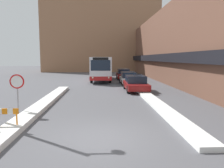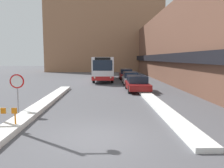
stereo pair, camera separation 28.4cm
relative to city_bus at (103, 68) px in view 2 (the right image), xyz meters
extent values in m
plane|color=#515156|center=(0.02, -21.82, -1.73)|extent=(160.00, 160.00, 0.00)
cube|color=brown|center=(10.02, 2.18, 2.83)|extent=(5.00, 60.00, 9.10)
cube|color=black|center=(7.27, 2.18, 1.32)|extent=(0.50, 60.00, 0.90)
cube|color=#996B4C|center=(0.02, 21.70, 7.27)|extent=(26.00, 8.00, 18.00)
cube|color=silver|center=(-3.58, -16.01, -1.60)|extent=(0.90, 14.90, 0.25)
cube|color=silver|center=(3.62, -15.02, -1.63)|extent=(0.90, 16.72, 0.20)
cube|color=silver|center=(0.00, 0.01, 0.09)|extent=(2.50, 10.67, 2.64)
cube|color=red|center=(0.00, 0.01, -1.00)|extent=(2.52, 10.69, 0.46)
cube|color=#192333|center=(0.00, 0.01, 0.45)|extent=(2.53, 9.82, 0.73)
cube|color=#192333|center=(0.00, -5.34, 0.48)|extent=(2.20, 0.03, 1.19)
cube|color=black|center=(0.00, -5.34, 1.23)|extent=(1.75, 0.03, 0.28)
sphere|color=#F2EAC6|center=(-0.90, -5.35, -0.89)|extent=(0.20, 0.20, 0.20)
sphere|color=#F2EAC6|center=(0.90, -5.35, -0.89)|extent=(0.20, 0.20, 0.20)
cylinder|color=black|center=(-1.13, -3.30, -1.15)|extent=(0.28, 1.15, 1.15)
cylinder|color=black|center=(1.13, -3.30, -1.15)|extent=(0.28, 1.15, 1.15)
cylinder|color=black|center=(-1.13, 3.31, -1.15)|extent=(0.28, 1.15, 1.15)
cylinder|color=black|center=(1.13, 3.31, -1.15)|extent=(0.28, 1.15, 1.15)
cube|color=maroon|center=(3.22, -10.05, -1.20)|extent=(1.89, 4.52, 0.51)
cube|color=#192333|center=(3.22, -9.94, -0.63)|extent=(1.66, 2.49, 0.64)
cylinder|color=black|center=(4.09, -11.45, -1.39)|extent=(0.20, 0.68, 0.68)
cylinder|color=black|center=(2.36, -11.45, -1.39)|extent=(0.20, 0.68, 0.68)
cylinder|color=black|center=(4.09, -8.65, -1.39)|extent=(0.20, 0.68, 0.68)
cylinder|color=black|center=(2.36, -8.65, -1.39)|extent=(0.20, 0.68, 0.68)
cube|color=silver|center=(3.22, -4.53, -1.21)|extent=(1.77, 4.42, 0.51)
cube|color=#192333|center=(3.22, -4.42, -0.64)|extent=(1.56, 2.43, 0.63)
cylinder|color=black|center=(4.03, -5.90, -1.40)|extent=(0.20, 0.64, 0.64)
cylinder|color=black|center=(2.42, -5.90, -1.40)|extent=(0.20, 0.64, 0.64)
cylinder|color=black|center=(4.03, -3.16, -1.40)|extent=(0.20, 0.64, 0.64)
cylinder|color=black|center=(2.42, -3.16, -1.40)|extent=(0.20, 0.64, 0.64)
cube|color=maroon|center=(3.22, 1.29, -1.19)|extent=(1.84, 4.24, 0.56)
cube|color=#192333|center=(3.22, 1.39, -0.57)|extent=(1.62, 2.33, 0.67)
cylinder|color=black|center=(4.06, -0.03, -1.41)|extent=(0.20, 0.63, 0.63)
cylinder|color=black|center=(2.39, -0.03, -1.41)|extent=(0.20, 0.63, 0.63)
cylinder|color=black|center=(4.06, 2.60, -1.41)|extent=(0.20, 0.63, 0.63)
cylinder|color=black|center=(2.39, 2.60, -1.41)|extent=(0.20, 0.63, 0.63)
cylinder|color=gray|center=(-4.37, -18.13, -0.65)|extent=(0.07, 0.07, 2.15)
cylinder|color=red|center=(-4.37, -18.15, 0.05)|extent=(0.76, 0.03, 0.76)
cylinder|color=white|center=(-4.37, -18.16, 0.05)|extent=(0.62, 0.01, 0.62)
cylinder|color=orange|center=(-3.41, -20.86, -1.38)|extent=(0.06, 0.06, 0.70)
cube|color=orange|center=(-3.88, -20.86, -0.91)|extent=(0.22, 0.04, 0.24)
cube|color=white|center=(-3.66, -20.86, -0.91)|extent=(0.22, 0.04, 0.24)
cube|color=orange|center=(-3.44, -20.86, -0.91)|extent=(0.22, 0.04, 0.24)
camera|label=1|loc=(0.10, -29.82, 1.25)|focal=35.00mm
camera|label=2|loc=(0.39, -29.83, 1.25)|focal=35.00mm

